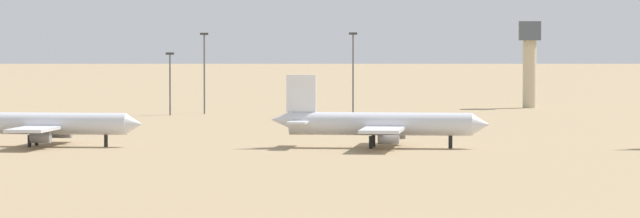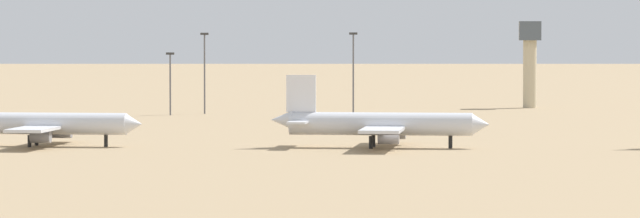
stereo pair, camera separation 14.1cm
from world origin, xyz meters
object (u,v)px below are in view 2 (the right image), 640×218
at_px(control_tower, 530,56).
at_px(light_pole_west, 205,68).
at_px(light_pole_east, 170,78).
at_px(light_pole_mid, 353,68).
at_px(parked_jet_white_2, 379,124).
at_px(parked_jet_white_1, 39,124).

xyz_separation_m(control_tower, light_pole_west, (-72.95, -36.81, -2.22)).
bearing_deg(light_pole_east, control_tower, 29.06).
distance_m(light_pole_west, light_pole_mid, 33.06).
bearing_deg(light_pole_mid, light_pole_east, -170.58).
xyz_separation_m(light_pole_mid, light_pole_east, (-39.59, -6.57, -2.24)).
distance_m(parked_jet_white_2, control_tower, 156.20).
xyz_separation_m(parked_jet_white_1, parked_jet_white_2, (54.73, 0.13, 0.14)).
height_order(parked_jet_white_1, light_pole_mid, light_pole_mid).
distance_m(light_pole_west, light_pole_east, 10.09).
xyz_separation_m(parked_jet_white_2, light_pole_mid, (-10.66, 115.60, 6.47)).
relative_size(light_pole_west, light_pole_mid, 1.00).
height_order(light_pole_mid, light_pole_east, light_pole_mid).
bearing_deg(parked_jet_white_2, parked_jet_white_1, -177.32).
relative_size(parked_jet_white_2, light_pole_mid, 1.94).
xyz_separation_m(light_pole_west, light_pole_mid, (33.05, -0.79, 0.04)).
bearing_deg(light_pole_west, light_pole_east, -131.63).
height_order(light_pole_west, light_pole_mid, light_pole_mid).
bearing_deg(control_tower, light_pole_west, -153.23).
xyz_separation_m(parked_jet_white_2, control_tower, (29.24, 153.19, 8.65)).
height_order(parked_jet_white_2, control_tower, control_tower).
bearing_deg(light_pole_east, parked_jet_white_2, -65.25).
height_order(parked_jet_white_2, light_pole_mid, light_pole_mid).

